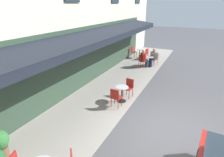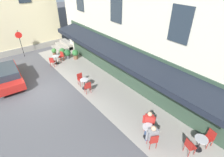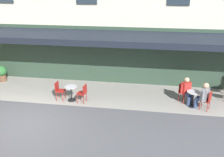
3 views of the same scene
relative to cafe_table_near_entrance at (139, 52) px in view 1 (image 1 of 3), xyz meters
name	(u,v)px [view 1 (image 1 of 3)]	position (x,y,z in m)	size (l,w,h in m)	color
ground_plane	(166,132)	(9.16, 3.97, -0.49)	(70.00, 70.00, 0.00)	#4C4C51
sidewalk_cafe_terrace	(117,84)	(5.91, 0.57, -0.49)	(20.50, 3.20, 0.01)	gray
cafe_table_near_entrance	(139,52)	(0.00, 0.00, 0.00)	(0.60, 0.60, 0.75)	black
cafe_chair_red_facing_street	(146,53)	(0.19, 0.60, 0.06)	(0.50, 0.50, 0.91)	maroon
cafe_chair_red_corner_left	(133,51)	(-0.13, -0.62, 0.06)	(0.47, 0.47, 0.91)	maroon
cafe_table_mid_terrace	(122,92)	(7.75, 1.64, 0.00)	(0.60, 0.60, 0.75)	black
cafe_chair_red_back_row	(116,96)	(8.38, 1.61, 0.06)	(0.42, 0.42, 0.91)	maroon
cafe_chair_red_by_window	(129,86)	(7.13, 1.74, 0.06)	(0.46, 0.46, 0.91)	maroon
cafe_table_streetside	(149,60)	(2.00, 1.38, 0.00)	(0.60, 0.60, 0.75)	black
cafe_chair_red_corner_right	(155,58)	(1.43, 1.66, 0.06)	(0.54, 0.54, 0.91)	maroon
cafe_chair_red_under_awning	(141,60)	(2.40, 0.89, 0.06)	(0.56, 0.56, 0.91)	maroon
seated_patron_in_red	(144,58)	(2.26, 1.05, 0.20)	(0.61, 0.63, 1.29)	navy
seated_companion_in_grey	(153,57)	(1.62, 1.56, 0.21)	(0.63, 0.61, 1.30)	navy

